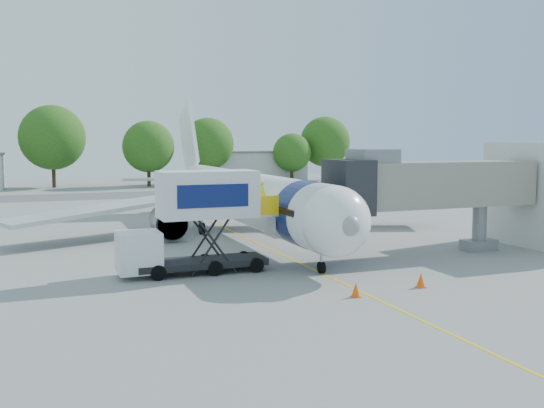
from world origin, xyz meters
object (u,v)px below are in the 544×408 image
object	(u,v)px
jet_bridge	(422,186)
catering_hiloader	(196,222)
ground_tug	(383,291)
aircraft	(242,197)

from	to	relation	value
jet_bridge	catering_hiloader	world-z (taller)	jet_bridge
jet_bridge	ground_tug	bearing A→B (deg)	-131.47
ground_tug	jet_bridge	bearing A→B (deg)	39.31
aircraft	ground_tug	size ratio (longest dim) A/B	9.23
aircraft	catering_hiloader	world-z (taller)	aircraft
jet_bridge	ground_tug	size ratio (longest dim) A/B	3.40
catering_hiloader	ground_tug	xyz separation A→B (m)	(5.67, -9.72, -1.96)
catering_hiloader	ground_tug	world-z (taller)	catering_hiloader
aircraft	catering_hiloader	distance (m)	12.77
catering_hiloader	aircraft	bearing A→B (deg)	60.61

